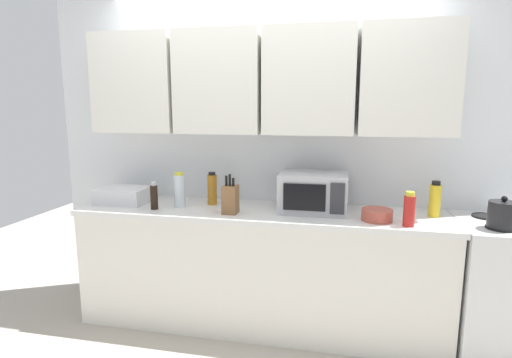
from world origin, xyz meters
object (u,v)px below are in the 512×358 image
(microwave, at_px, (313,192))
(knife_block, at_px, (230,199))
(bottle_soy_dark, at_px, (154,197))
(bottle_amber_vinegar, at_px, (212,189))
(bottle_clear_tall, at_px, (179,190))
(bottle_red_sauce, at_px, (409,210))
(bottle_yellow_mustard, at_px, (435,200))
(kettle, at_px, (503,214))
(dish_rack, at_px, (124,195))
(bowl_ceramic_small, at_px, (377,215))

(microwave, xyz_separation_m, knife_block, (-0.57, -0.18, -0.04))
(bottle_soy_dark, relative_size, bottle_amber_vinegar, 0.82)
(bottle_clear_tall, bearing_deg, microwave, 4.83)
(bottle_red_sauce, distance_m, bottle_clear_tall, 1.63)
(bottle_yellow_mustard, bearing_deg, bottle_amber_vinegar, 178.95)
(kettle, relative_size, dish_rack, 0.52)
(dish_rack, xyz_separation_m, bottle_soy_dark, (0.33, -0.15, 0.03))
(knife_block, bearing_deg, microwave, 17.52)
(knife_block, bearing_deg, bottle_red_sauce, -3.74)
(dish_rack, relative_size, bottle_amber_vinegar, 1.50)
(dish_rack, xyz_separation_m, bottle_red_sauce, (2.10, -0.22, 0.05))
(dish_rack, distance_m, bowl_ceramic_small, 1.92)
(knife_block, relative_size, bottle_clear_tall, 1.06)
(bottle_amber_vinegar, distance_m, bowl_ceramic_small, 1.24)
(bottle_soy_dark, distance_m, bowl_ceramic_small, 1.59)
(kettle, bearing_deg, bottle_red_sauce, -174.08)
(kettle, distance_m, bowl_ceramic_small, 0.74)
(dish_rack, distance_m, knife_block, 0.92)
(knife_block, xyz_separation_m, bottle_red_sauce, (1.19, -0.08, 0.00))
(bottle_red_sauce, height_order, bottle_amber_vinegar, bottle_amber_vinegar)
(microwave, height_order, bottle_soy_dark, microwave)
(bottle_soy_dark, bearing_deg, bowl_ceramic_small, 0.81)
(knife_block, height_order, bowl_ceramic_small, knife_block)
(bottle_clear_tall, height_order, bottle_amber_vinegar, bottle_clear_tall)
(microwave, distance_m, bottle_clear_tall, 1.00)
(dish_rack, height_order, bottle_yellow_mustard, bottle_yellow_mustard)
(bottle_red_sauce, bearing_deg, bottle_yellow_mustard, 53.54)
(bottle_red_sauce, bearing_deg, bottle_clear_tall, 173.85)
(microwave, bearing_deg, bottle_clear_tall, -175.17)
(bottle_clear_tall, relative_size, bowl_ceramic_small, 1.30)
(microwave, bearing_deg, bottle_yellow_mustard, 1.60)
(dish_rack, relative_size, bottle_red_sauce, 1.70)
(microwave, xyz_separation_m, bottle_amber_vinegar, (-0.78, 0.05, -0.02))
(kettle, xyz_separation_m, bottle_amber_vinegar, (-1.96, 0.25, 0.03))
(microwave, bearing_deg, dish_rack, -178.44)
(kettle, bearing_deg, bottle_clear_tall, 176.93)
(kettle, xyz_separation_m, bowl_ceramic_small, (-0.74, 0.04, -0.05))
(knife_block, height_order, bottle_red_sauce, knife_block)
(dish_rack, bearing_deg, kettle, -3.44)
(kettle, relative_size, bottle_yellow_mustard, 0.79)
(bottle_clear_tall, bearing_deg, knife_block, -12.80)
(bottle_yellow_mustard, xyz_separation_m, bottle_clear_tall, (-1.82, -0.11, 0.01))
(microwave, xyz_separation_m, dish_rack, (-1.48, -0.04, -0.08))
(knife_block, xyz_separation_m, bottle_soy_dark, (-0.58, -0.01, -0.01))
(microwave, bearing_deg, knife_block, -162.48)
(microwave, xyz_separation_m, bottle_red_sauce, (0.62, -0.26, -0.03))
(bottle_amber_vinegar, bearing_deg, bottle_soy_dark, -147.35)
(dish_rack, xyz_separation_m, bowl_ceramic_small, (1.92, -0.12, -0.02))
(microwave, relative_size, dish_rack, 1.26)
(bottle_red_sauce, bearing_deg, kettle, 5.92)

